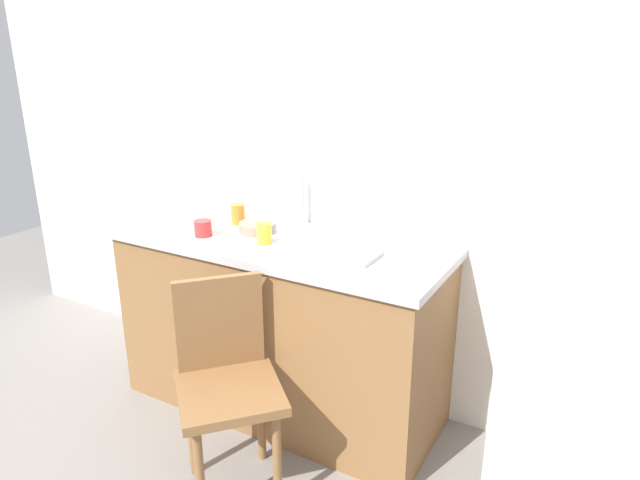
# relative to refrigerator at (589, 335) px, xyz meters

# --- Properties ---
(back_wall) EXTENTS (4.80, 0.10, 2.44)m
(back_wall) POSITION_rel_refrigerator_xyz_m (-1.22, 0.36, 0.45)
(back_wall) COLOR white
(back_wall) RESTS_ON ground_plane
(cabinet_base) EXTENTS (1.58, 0.60, 0.87)m
(cabinet_base) POSITION_rel_refrigerator_xyz_m (-1.36, 0.01, -0.33)
(cabinet_base) COLOR olive
(cabinet_base) RESTS_ON ground_plane
(countertop) EXTENTS (1.62, 0.64, 0.04)m
(countertop) POSITION_rel_refrigerator_xyz_m (-1.36, 0.01, 0.12)
(countertop) COLOR #B7B7BC
(countertop) RESTS_ON cabinet_base
(faucet) EXTENTS (0.02, 0.02, 0.24)m
(faucet) POSITION_rel_refrigerator_xyz_m (-1.38, 0.26, 0.26)
(faucet) COLOR #B7B7BC
(faucet) RESTS_ON countertop
(refrigerator) EXTENTS (0.53, 0.62, 1.54)m
(refrigerator) POSITION_rel_refrigerator_xyz_m (0.00, 0.00, 0.00)
(refrigerator) COLOR silver
(refrigerator) RESTS_ON ground_plane
(chair) EXTENTS (0.57, 0.57, 0.89)m
(chair) POSITION_rel_refrigerator_xyz_m (-1.25, -0.55, -0.27)
(chair) COLOR olive
(chair) RESTS_ON ground_plane
(dish_tray) EXTENTS (0.28, 0.20, 0.05)m
(dish_tray) POSITION_rel_refrigerator_xyz_m (-0.99, -0.04, 0.17)
(dish_tray) COLOR white
(dish_tray) RESTS_ON countertop
(terracotta_bowl) EXTENTS (0.18, 0.18, 0.05)m
(terracotta_bowl) POSITION_rel_refrigerator_xyz_m (-1.51, 0.04, 0.16)
(terracotta_bowl) COLOR gray
(terracotta_bowl) RESTS_ON countertop
(cup_yellow) EXTENTS (0.07, 0.07, 0.10)m
(cup_yellow) POSITION_rel_refrigerator_xyz_m (-1.38, -0.08, 0.19)
(cup_yellow) COLOR yellow
(cup_yellow) RESTS_ON countertop
(cup_orange) EXTENTS (0.07, 0.07, 0.10)m
(cup_orange) POSITION_rel_refrigerator_xyz_m (-1.67, 0.10, 0.19)
(cup_orange) COLOR orange
(cup_orange) RESTS_ON countertop
(cup_red) EXTENTS (0.08, 0.08, 0.08)m
(cup_red) POSITION_rel_refrigerator_xyz_m (-1.70, -0.13, 0.18)
(cup_red) COLOR red
(cup_red) RESTS_ON countertop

